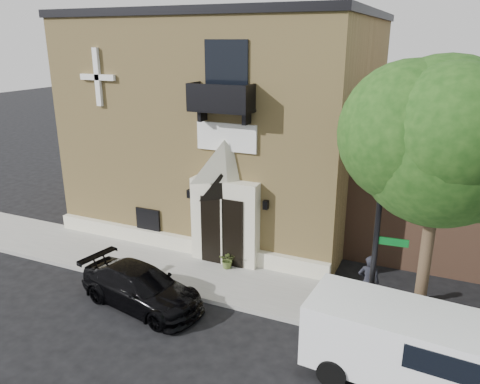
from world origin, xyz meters
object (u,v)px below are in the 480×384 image
Objects in this scene: dumpster at (404,319)px; street_sign at (377,242)px; fire_hydrant at (366,322)px; pedestrian_near at (368,283)px; black_sedan at (141,287)px; cargo_van at (416,348)px.

street_sign is at bearing -166.78° from dumpster.
fire_hydrant is 0.42× the size of pedestrian_near.
dumpster is 0.99× the size of pedestrian_near.
street_sign is at bearing -69.91° from black_sedan.
cargo_van is at bearing -78.69° from dumpster.
pedestrian_near reaches higher than dumpster.
black_sedan is at bearing -170.69° from fire_hydrant.
street_sign reaches higher than dumpster.
fire_hydrant is 1.05m from dumpster.
black_sedan is 7.17m from pedestrian_near.
fire_hydrant is at bearing -70.00° from black_sedan.
dumpster reaches higher than black_sedan.
black_sedan is 2.48× the size of dumpster.
fire_hydrant is (6.91, 1.13, -0.12)m from black_sedan.
cargo_van is 1.88m from dumpster.
dumpster is (7.90, 1.40, 0.09)m from black_sedan.
cargo_van reaches higher than dumpster.
street_sign reaches higher than cargo_van.
street_sign is 2.49m from dumpster.
cargo_van is 6.68× the size of fire_hydrant.
dumpster is 1.66m from pedestrian_near.
black_sedan is at bearing 14.16° from pedestrian_near.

